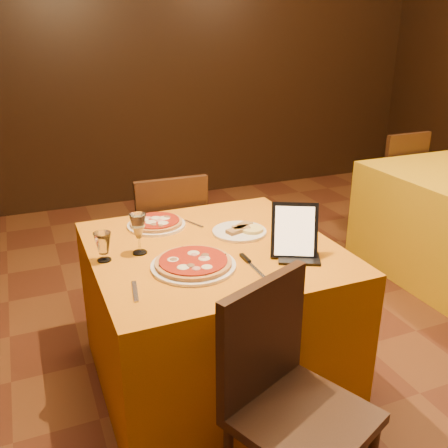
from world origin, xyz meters
name	(u,v)px	position (x,y,z in m)	size (l,w,h in m)	color
floor	(357,415)	(0.00, 0.00, -0.01)	(6.00, 7.00, 0.01)	#5E2D19
wall_back	(150,60)	(0.00, 3.50, 1.40)	(6.00, 0.01, 2.80)	black
main_table	(213,316)	(-0.53, 0.50, 0.38)	(1.10, 1.10, 0.75)	orange
chair_main_near	(303,418)	(-0.53, -0.34, 0.46)	(0.48, 0.48, 0.91)	#311E0F
chair_main_far	(166,241)	(-0.53, 1.30, 0.46)	(0.40, 0.40, 0.91)	#2F200F
chair_side_far	(387,182)	(1.59, 1.80, 0.46)	(0.38, 0.38, 0.91)	black
pizza_near	(193,264)	(-0.68, 0.33, 0.77)	(0.36, 0.36, 0.03)	white
pizza_far	(156,224)	(-0.70, 0.84, 0.77)	(0.29, 0.29, 0.03)	white
cutlet_dish	(239,230)	(-0.35, 0.60, 0.76)	(0.27, 0.27, 0.03)	white
wine_glass	(139,234)	(-0.86, 0.56, 0.84)	(0.07, 0.07, 0.19)	#F5E88B
water_glass	(103,247)	(-1.02, 0.54, 0.81)	(0.06, 0.06, 0.13)	white
tablet	(294,230)	(-0.23, 0.27, 0.87)	(0.20, 0.02, 0.24)	black
knife	(254,267)	(-0.45, 0.23, 0.75)	(0.21, 0.02, 0.01)	silver
fork_near	(135,291)	(-0.96, 0.22, 0.75)	(0.16, 0.02, 0.01)	#B0B0B7
fork_far	(194,224)	(-0.52, 0.80, 0.75)	(0.14, 0.02, 0.01)	silver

